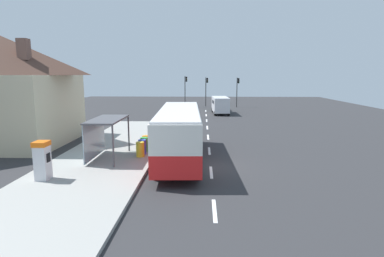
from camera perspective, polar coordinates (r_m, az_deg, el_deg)
name	(u,v)px	position (r m, az deg, el deg)	size (l,w,h in m)	color
ground_plane	(205,128)	(32.38, 2.32, 0.12)	(56.00, 92.00, 0.04)	#2D2D30
sidewalk_platform	(108,156)	(21.51, -14.82, -4.81)	(6.20, 30.00, 0.18)	#999993
lane_stripe_seg_0	(214,210)	(13.08, 4.06, -14.46)	(0.16, 2.20, 0.01)	silver
lane_stripe_seg_1	(211,172)	(17.76, 3.46, -7.86)	(0.16, 2.20, 0.01)	silver
lane_stripe_seg_2	(209,151)	(22.58, 3.13, -4.03)	(0.16, 2.20, 0.01)	silver
lane_stripe_seg_3	(208,137)	(27.46, 2.91, -1.56)	(0.16, 2.20, 0.01)	silver
lane_stripe_seg_4	(207,128)	(32.38, 2.76, 0.16)	(0.16, 2.20, 0.01)	silver
lane_stripe_seg_5	(207,121)	(37.32, 2.65, 1.43)	(0.16, 2.20, 0.01)	silver
lane_stripe_seg_6	(206,115)	(42.27, 2.56, 2.40)	(0.16, 2.20, 0.01)	silver
lane_stripe_seg_7	(206,111)	(47.24, 2.50, 3.17)	(0.16, 2.20, 0.01)	silver
bus	(179,131)	(19.96, -2.33, -0.46)	(2.93, 11.10, 3.21)	red
white_van	(220,104)	(43.78, 5.11, 4.38)	(2.25, 5.29, 2.30)	silver
sedan_near	(219,105)	(48.10, 4.95, 4.20)	(1.95, 4.45, 1.52)	#195933
ticket_machine	(42,160)	(17.41, -25.28, -5.16)	(0.66, 0.76, 1.94)	silver
recycling_bin_yellow	(140,149)	(20.47, -9.29, -3.71)	(0.52, 0.52, 0.95)	yellow
recycling_bin_blue	(142,147)	(21.14, -8.93, -3.28)	(0.52, 0.52, 0.95)	blue
recycling_bin_green	(144,145)	(21.81, -8.59, -2.87)	(0.52, 0.52, 0.95)	green
recycling_bin_orange	(146,142)	(22.49, -8.26, -2.48)	(0.52, 0.52, 0.95)	orange
traffic_light_near_side	(238,88)	(53.03, 8.19, 7.29)	(0.49, 0.28, 4.85)	#2D2D2D
traffic_light_far_side	(186,86)	(53.59, -1.16, 7.55)	(0.49, 0.28, 5.08)	#2D2D2D
traffic_light_median	(206,87)	(54.32, 2.61, 7.44)	(0.49, 0.28, 4.87)	#2D2D2D
house_behind_platform	(3,89)	(28.33, -30.86, 6.08)	(9.79, 8.94, 8.29)	#C6B793
bus_shelter	(103,128)	(20.32, -15.78, 0.09)	(1.80, 4.00, 2.50)	#4C4C51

